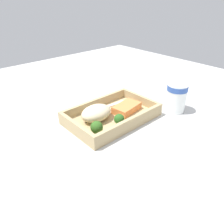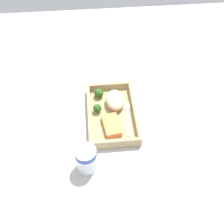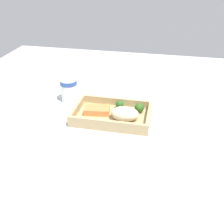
{
  "view_description": "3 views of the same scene",
  "coord_description": "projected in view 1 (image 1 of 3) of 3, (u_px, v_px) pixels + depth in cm",
  "views": [
    {
      "loc": [
        41.12,
        45.66,
        36.84
      ],
      "look_at": [
        0.0,
        0.0,
        2.7
      ],
      "focal_mm": 35.0,
      "sensor_mm": 36.0,
      "label": 1
    },
    {
      "loc": [
        -62.38,
        5.88,
        78.7
      ],
      "look_at": [
        0.0,
        0.0,
        2.7
      ],
      "focal_mm": 42.0,
      "sensor_mm": 36.0,
      "label": 2
    },
    {
      "loc": [
        17.2,
        -82.56,
        52.79
      ],
      "look_at": [
        0.0,
        0.0,
        2.7
      ],
      "focal_mm": 42.0,
      "sensor_mm": 36.0,
      "label": 3
    }
  ],
  "objects": [
    {
      "name": "paper_cup",
      "position": [
        176.0,
        96.0,
        0.74
      ],
      "size": [
        6.93,
        6.93,
        9.86
      ],
      "color": "white",
      "rests_on": "ground_plane"
    },
    {
      "name": "takeout_tray",
      "position": [
        112.0,
        118.0,
        0.71
      ],
      "size": [
        28.71,
        18.2,
        1.2
      ],
      "primitive_type": "cube",
      "color": "tan",
      "rests_on": "ground_plane"
    },
    {
      "name": "broccoli_floret_1",
      "position": [
        97.0,
        127.0,
        0.62
      ],
      "size": [
        3.61,
        3.61,
        3.84
      ],
      "color": "#79A35C",
      "rests_on": "takeout_tray"
    },
    {
      "name": "tray_rim",
      "position": [
        112.0,
        112.0,
        0.7
      ],
      "size": [
        28.71,
        18.2,
        3.05
      ],
      "color": "tan",
      "rests_on": "takeout_tray"
    },
    {
      "name": "ground_plane",
      "position": [
        112.0,
        122.0,
        0.72
      ],
      "size": [
        160.0,
        160.0,
        2.0
      ],
      "primitive_type": "cube",
      "color": "#B9B9B8"
    },
    {
      "name": "fork",
      "position": [
        104.0,
        108.0,
        0.76
      ],
      "size": [
        15.89,
        3.15,
        0.44
      ],
      "color": "white",
      "rests_on": "takeout_tray"
    },
    {
      "name": "receipt_slip",
      "position": [
        187.0,
        142.0,
        0.61
      ],
      "size": [
        14.89,
        17.18,
        0.24
      ],
      "primitive_type": "cube",
      "rotation": [
        0.0,
        0.0,
        0.48
      ],
      "color": "white",
      "rests_on": "ground_plane"
    },
    {
      "name": "broccoli_floret_2",
      "position": [
        119.0,
        119.0,
        0.65
      ],
      "size": [
        3.19,
        3.19,
        3.63
      ],
      "color": "#8CA15A",
      "rests_on": "takeout_tray"
    },
    {
      "name": "mashed_potatoes",
      "position": [
        96.0,
        113.0,
        0.68
      ],
      "size": [
        10.3,
        7.34,
        4.76
      ],
      "primitive_type": "ellipsoid",
      "color": "beige",
      "rests_on": "takeout_tray"
    },
    {
      "name": "salmon_fillet",
      "position": [
        127.0,
        108.0,
        0.73
      ],
      "size": [
        10.35,
        7.02,
        2.37
      ],
      "primitive_type": "cube",
      "rotation": [
        0.0,
        0.0,
        0.14
      ],
      "color": "#E98345",
      "rests_on": "takeout_tray"
    }
  ]
}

